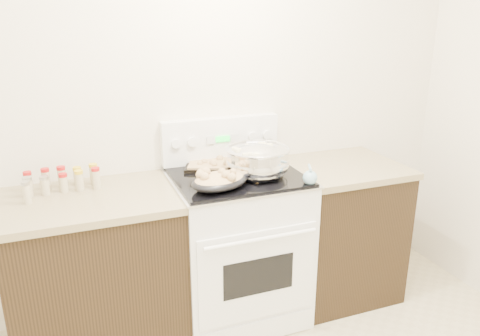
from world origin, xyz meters
name	(u,v)px	position (x,y,z in m)	size (l,w,h in m)	color
room_shell	(306,76)	(0.00, 0.00, 1.70)	(4.10, 3.60, 2.75)	silver
counter_left	(99,272)	(-0.48, 1.43, 0.46)	(0.93, 0.67, 0.92)	black
counter_right	(338,229)	(1.08, 1.43, 0.46)	(0.73, 0.67, 0.92)	black
kitchen_range	(237,243)	(0.35, 1.42, 0.49)	(0.78, 0.73, 1.22)	white
mixing_bowl	(258,161)	(0.46, 1.36, 1.03)	(0.38, 0.38, 0.22)	silver
roasting_pan	(219,180)	(0.18, 1.24, 0.99)	(0.40, 0.34, 0.12)	black
baking_sheet	(218,164)	(0.29, 1.59, 0.96)	(0.45, 0.39, 0.06)	black
wooden_spoon	(228,183)	(0.25, 1.28, 0.95)	(0.23, 0.20, 0.04)	tan
blue_ladle	(310,177)	(0.69, 1.15, 0.98)	(0.16, 0.26, 0.10)	#80AFC0
spice_jars	(60,181)	(-0.62, 1.57, 0.98)	(0.39, 0.24, 0.12)	#BFB28C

